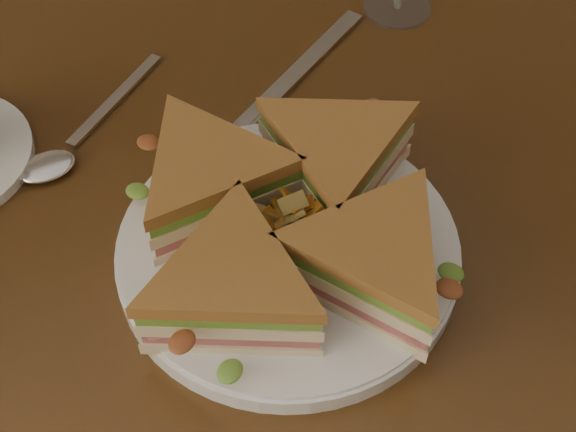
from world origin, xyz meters
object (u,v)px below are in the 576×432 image
Objects in this scene: knife at (290,80)px; plate at (288,251)px; table at (209,267)px; spoon at (65,150)px; sandwich_wedges at (288,220)px.

plate is at bearing -146.37° from knife.
plate is at bearing -69.35° from table.
table is at bearing -174.04° from knife.
plate is 0.22m from spoon.
sandwich_wedges is (-0.00, 0.00, 0.04)m from plate.
plate is 1.59× the size of spoon.
sandwich_wedges is 1.58× the size of knife.
sandwich_wedges is at bearing -146.37° from knife.
table is at bearing 110.65° from plate.
plate is at bearing 0.00° from sandwich_wedges.
plate is 0.04m from sandwich_wedges.
table is 4.67× the size of plate.
knife is at bearing 32.67° from table.
spoon is (-0.11, 0.19, -0.04)m from sandwich_wedges.
spoon is at bearing 128.86° from table.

